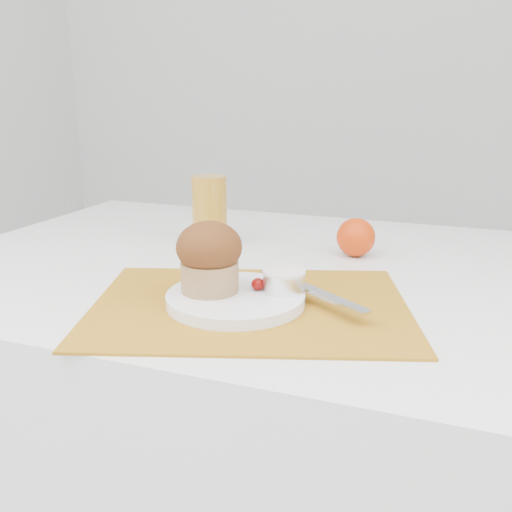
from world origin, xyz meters
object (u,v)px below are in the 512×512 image
at_px(orange, 356,237).
at_px(muffin, 209,256).
at_px(plate, 236,298).
at_px(table, 275,455).
at_px(juice_glass, 210,211).

distance_m(orange, muffin, 0.34).
relative_size(orange, muffin, 0.70).
distance_m(plate, muffin, 0.07).
height_order(plate, muffin, muffin).
relative_size(table, muffin, 12.26).
relative_size(table, orange, 17.51).
bearing_deg(muffin, orange, 64.78).
bearing_deg(table, orange, 42.04).
distance_m(table, muffin, 0.49).
xyz_separation_m(plate, orange, (0.11, 0.30, 0.02)).
relative_size(plate, orange, 2.77).
distance_m(plate, orange, 0.32).
distance_m(table, juice_glass, 0.48).
bearing_deg(plate, muffin, -176.69).
relative_size(table, juice_glass, 9.14).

